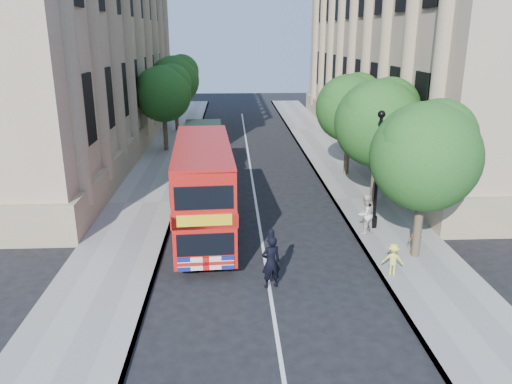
{
  "coord_description": "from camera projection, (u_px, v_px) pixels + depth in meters",
  "views": [
    {
      "loc": [
        -1.23,
        -14.28,
        8.27
      ],
      "look_at": [
        -0.27,
        4.54,
        2.3
      ],
      "focal_mm": 35.0,
      "sensor_mm": 36.0,
      "label": 1
    }
  ],
  "objects": [
    {
      "name": "ground",
      "position": [
        271.0,
        302.0,
        16.15
      ],
      "size": [
        120.0,
        120.0,
        0.0
      ],
      "primitive_type": "plane",
      "color": "black",
      "rests_on": "ground"
    },
    {
      "name": "pavement_right",
      "position": [
        366.0,
        200.0,
        25.94
      ],
      "size": [
        3.5,
        80.0,
        0.12
      ],
      "primitive_type": "cube",
      "color": "gray",
      "rests_on": "ground"
    },
    {
      "name": "pavement_left",
      "position": [
        143.0,
        203.0,
        25.38
      ],
      "size": [
        3.5,
        80.0,
        0.12
      ],
      "primitive_type": "cube",
      "color": "gray",
      "rests_on": "ground"
    },
    {
      "name": "building_right",
      "position": [
        432.0,
        24.0,
        36.95
      ],
      "size": [
        12.0,
        38.0,
        18.0
      ],
      "primitive_type": "cube",
      "color": "tan",
      "rests_on": "ground"
    },
    {
      "name": "building_left",
      "position": [
        53.0,
        23.0,
        35.61
      ],
      "size": [
        12.0,
        38.0,
        18.0
      ],
      "primitive_type": "cube",
      "color": "tan",
      "rests_on": "ground"
    },
    {
      "name": "tree_right_near",
      "position": [
        427.0,
        151.0,
        18.04
      ],
      "size": [
        4.0,
        4.0,
        6.08
      ],
      "color": "#473828",
      "rests_on": "ground"
    },
    {
      "name": "tree_right_mid",
      "position": [
        379.0,
        119.0,
        23.69
      ],
      "size": [
        4.2,
        4.2,
        6.37
      ],
      "color": "#473828",
      "rests_on": "ground"
    },
    {
      "name": "tree_right_far",
      "position": [
        350.0,
        104.0,
        29.45
      ],
      "size": [
        4.0,
        4.0,
        6.15
      ],
      "color": "#473828",
      "rests_on": "ground"
    },
    {
      "name": "tree_left_far",
      "position": [
        164.0,
        90.0,
        35.5
      ],
      "size": [
        4.0,
        4.0,
        6.3
      ],
      "color": "#473828",
      "rests_on": "ground"
    },
    {
      "name": "tree_left_back",
      "position": [
        175.0,
        77.0,
        43.03
      ],
      "size": [
        4.2,
        4.2,
        6.65
      ],
      "color": "#473828",
      "rests_on": "ground"
    },
    {
      "name": "lamp_post",
      "position": [
        377.0,
        175.0,
        21.35
      ],
      "size": [
        0.32,
        0.32,
        5.16
      ],
      "color": "black",
      "rests_on": "pavement_right"
    },
    {
      "name": "double_decker_bus",
      "position": [
        204.0,
        187.0,
        20.88
      ],
      "size": [
        2.74,
        8.62,
        3.92
      ],
      "rotation": [
        0.0,
        0.0,
        0.06
      ],
      "color": "#B2110C",
      "rests_on": "ground"
    },
    {
      "name": "box_van",
      "position": [
        204.0,
        152.0,
        30.14
      ],
      "size": [
        2.36,
        5.42,
        3.06
      ],
      "rotation": [
        0.0,
        0.0,
        0.03
      ],
      "color": "black",
      "rests_on": "ground"
    },
    {
      "name": "police_constable",
      "position": [
        271.0,
        262.0,
        16.83
      ],
      "size": [
        0.79,
        0.64,
        1.87
      ],
      "primitive_type": "imported",
      "rotation": [
        0.0,
        0.0,
        3.47
      ],
      "color": "black",
      "rests_on": "ground"
    },
    {
      "name": "woman_pedestrian",
      "position": [
        365.0,
        214.0,
        21.14
      ],
      "size": [
        1.07,
        1.02,
        1.73
      ],
      "primitive_type": "imported",
      "rotation": [
        0.0,
        0.0,
        3.75
      ],
      "color": "silver",
      "rests_on": "pavement_right"
    },
    {
      "name": "child_a",
      "position": [
        415.0,
        239.0,
        19.29
      ],
      "size": [
        0.74,
        0.58,
        1.17
      ],
      "primitive_type": "imported",
      "rotation": [
        0.0,
        0.0,
        3.64
      ],
      "color": "orange",
      "rests_on": "pavement_right"
    },
    {
      "name": "child_b",
      "position": [
        393.0,
        259.0,
        17.54
      ],
      "size": [
        0.84,
        0.61,
        1.18
      ],
      "primitive_type": "imported",
      "rotation": [
        0.0,
        0.0,
        2.9
      ],
      "color": "#E6DC4E",
      "rests_on": "pavement_right"
    }
  ]
}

